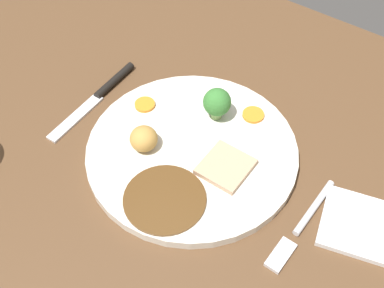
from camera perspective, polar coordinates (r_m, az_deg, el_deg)
name	(u,v)px	position (r cm, az deg, el deg)	size (l,w,h in cm)	color
dining_table	(190,176)	(70.51, -0.22, -3.67)	(120.00, 84.00, 3.60)	brown
dinner_plate	(192,152)	(69.96, 0.00, -0.88)	(29.10, 29.10, 1.40)	silver
gravy_pool	(165,199)	(64.50, -3.09, -6.20)	(10.61, 10.61, 0.30)	#563819
meat_slice_main	(226,167)	(67.17, 3.81, -2.56)	(6.40, 6.10, 0.80)	tan
roast_potato_left	(144,139)	(68.71, -5.45, 0.60)	(3.95, 3.82, 3.28)	#BC8C42
carrot_coin_front	(145,105)	(74.93, -5.32, 4.43)	(2.99, 2.99, 0.45)	orange
carrot_coin_back	(253,115)	(73.76, 6.89, 3.28)	(3.15, 3.15, 0.43)	orange
broccoli_floret	(217,103)	(71.35, 2.83, 4.66)	(4.01, 4.01, 4.96)	#8CB766
fork	(301,226)	(65.11, 12.12, -9.02)	(2.16, 15.29, 0.90)	silver
knife	(101,94)	(79.10, -10.23, 5.59)	(1.87, 18.52, 1.20)	black
folded_napkin	(366,227)	(67.17, 18.98, -8.83)	(11.00, 9.00, 0.80)	white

